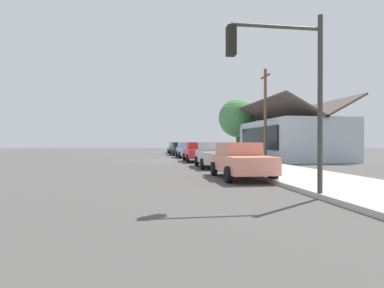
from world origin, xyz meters
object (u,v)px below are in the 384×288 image
Objects in this scene: fire_hydrant_red at (209,155)px; shade_tree at (238,118)px; car_cherry at (197,152)px; traffic_light_main at (285,74)px; car_skyblue at (187,150)px; utility_pole_wooden at (265,113)px; car_seafoam at (175,148)px; car_charcoal at (179,149)px; car_silver at (213,155)px; car_coral at (240,160)px.

shade_tree is at bearing 146.83° from fire_hydrant_red.
car_cherry is 17.18m from traffic_light_main.
fire_hydrant_red is at bearing 16.37° from car_skyblue.
utility_pole_wooden reaches higher than fire_hydrant_red.
car_skyblue is 23.53m from traffic_light_main.
fire_hydrant_red is (4.69, 1.41, -0.32)m from car_skyblue.
traffic_light_main is (35.86, -0.24, 2.68)m from car_seafoam.
traffic_light_main is at bearing -14.08° from shade_tree.
utility_pole_wooden is at bearing 18.71° from car_charcoal.
utility_pole_wooden is (-15.66, 5.66, 0.44)m from traffic_light_main.
fire_hydrant_red is at bearing 5.00° from car_charcoal.
car_charcoal is (6.39, -0.14, -0.00)m from car_seafoam.
car_skyblue is 0.99× the size of car_silver.
traffic_light_main is (23.38, -0.25, 2.68)m from car_skyblue.
car_cherry is 1.00× the size of car_coral.
shade_tree is 0.88× the size of utility_pole_wooden.
shade_tree reaches higher than car_seafoam.
traffic_light_main is at bearing -1.02° from car_seafoam.
car_seafoam is 1.04× the size of car_skyblue.
car_charcoal is 12.50m from car_cherry.
car_silver is at bearing -48.87° from utility_pole_wooden.
shade_tree is 27.02m from traffic_light_main.
shade_tree is (9.66, 6.34, 3.54)m from car_seafoam.
car_silver is 11.35m from traffic_light_main.
car_seafoam and car_coral have the same top height.
car_silver is at bearing 0.13° from car_skyblue.
utility_pole_wooden reaches higher than car_silver.
car_seafoam is at bearing -177.75° from car_silver.
fire_hydrant_red is at bearing 4.09° from car_seafoam.
car_cherry is 2.21m from fire_hydrant_red.
car_seafoam is 30.78m from car_coral.
car_seafoam reaches higher than fire_hydrant_red.
traffic_light_main reaches higher than car_coral.
traffic_light_main reaches higher than car_seafoam.
car_cherry is 0.84× the size of traffic_light_main.
car_seafoam is 21.14m from utility_pole_wooden.
car_charcoal and car_skyblue have the same top height.
utility_pole_wooden is 10.56× the size of fire_hydrant_red.
shade_tree is (-9.23, 6.27, 3.54)m from car_cherry.
car_charcoal is 8.07m from shade_tree.
car_coral is at bearing -16.58° from shade_tree.
car_seafoam is at bearing -164.97° from utility_pole_wooden.
car_cherry is 11.89m from car_coral.
shade_tree reaches higher than car_charcoal.
car_skyblue and car_coral have the same top height.
car_skyblue is 1.01× the size of car_cherry.
car_coral is (30.78, 0.05, -0.00)m from car_seafoam.
utility_pole_wooden is at bearing 153.33° from car_coral.
car_coral is 12.27m from utility_pole_wooden.
traffic_light_main is at bearing 0.19° from car_silver.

